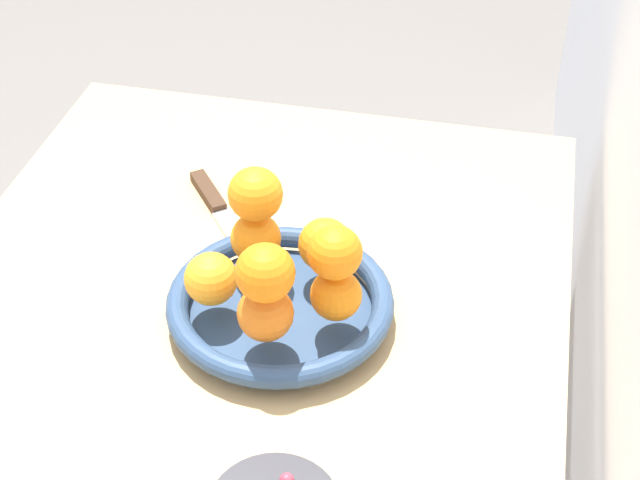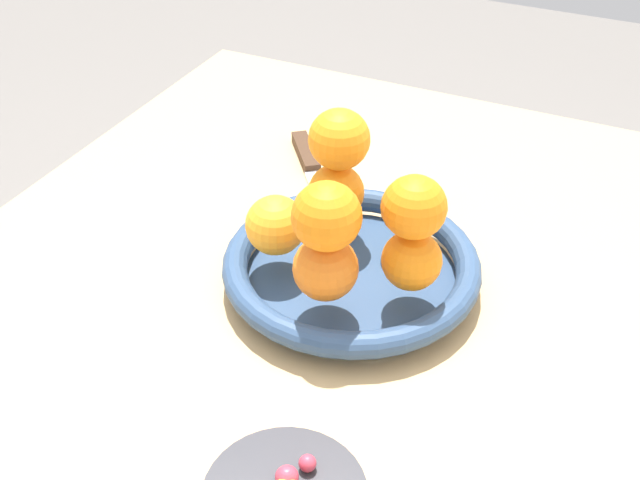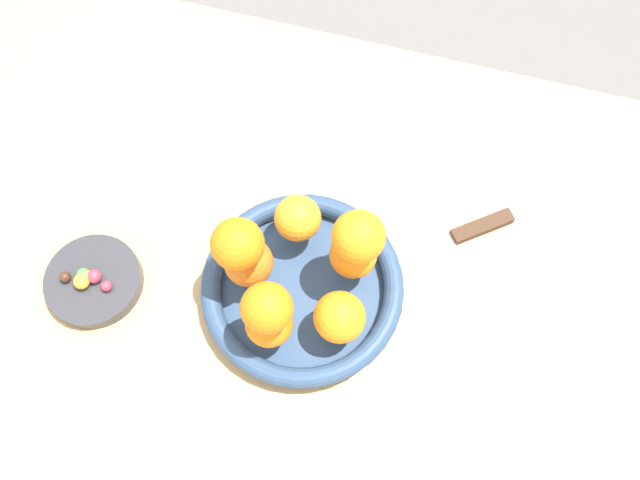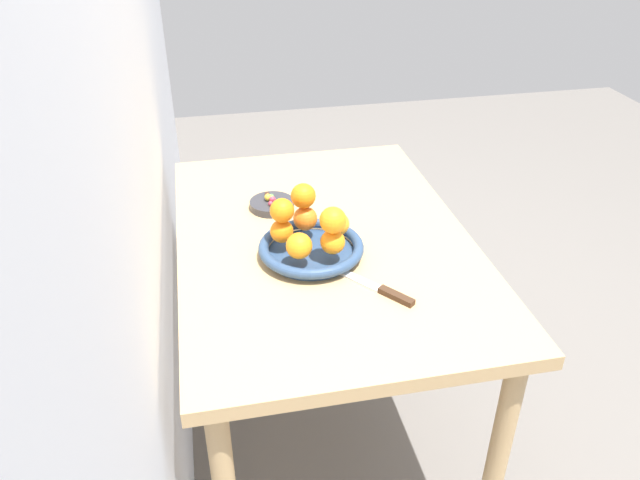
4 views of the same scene
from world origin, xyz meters
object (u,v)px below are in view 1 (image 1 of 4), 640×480
dining_table (223,416)px  orange_4 (265,313)px  candy_ball_3 (287,480)px  orange_6 (335,253)px  orange_1 (325,245)px  orange_7 (265,273)px  orange_5 (255,194)px  orange_3 (211,279)px  orange_2 (256,238)px  fruit_bowl (280,305)px  knife (225,218)px  orange_0 (336,295)px

dining_table → orange_4: bearing=108.4°
candy_ball_3 → orange_6: bearing=-179.8°
orange_1 → orange_7: bearing=-14.9°
orange_4 → orange_5: bearing=-161.1°
orange_3 → candy_ball_3: size_ratio=4.32×
orange_6 → candy_ball_3: size_ratio=4.25×
orange_2 → orange_6: bearing=56.0°
orange_4 → fruit_bowl: bearing=-178.3°
orange_1 → orange_6: orange_6 is taller
orange_1 → orange_4: (0.13, -0.04, -0.00)m
orange_7 → orange_1: bearing=165.1°
orange_4 → orange_7: size_ratio=0.98×
orange_3 → candy_ball_3: bearing=32.8°
dining_table → knife: (-0.25, -0.07, 0.09)m
knife → orange_1: bearing=56.2°
fruit_bowl → orange_6: size_ratio=4.40×
dining_table → orange_0: bearing=118.4°
orange_0 → orange_1: (-0.08, -0.03, 0.00)m
dining_table → orange_0: size_ratio=19.01×
orange_5 → orange_6: (0.08, 0.11, -0.00)m
orange_7 → dining_table: bearing=-77.7°
fruit_bowl → orange_4: bearing=1.7°
orange_2 → orange_4: orange_4 is taller
orange_1 → candy_ball_3: (0.30, 0.03, -0.04)m
orange_2 → orange_4: bearing=19.9°
orange_2 → orange_3: 0.09m
orange_7 → orange_4: bearing=-148.9°
orange_5 → candy_ball_3: bearing=19.9°
knife → fruit_bowl: bearing=35.6°
dining_table → orange_4: orange_4 is taller
dining_table → orange_2: orange_2 is taller
orange_2 → dining_table: bearing=-3.2°
dining_table → orange_5: size_ratio=17.28×
fruit_bowl → orange_0: 0.09m
dining_table → orange_1: bearing=147.9°
orange_6 → orange_7: size_ratio=0.95×
fruit_bowl → orange_3: bearing=-70.3°
orange_3 → orange_5: size_ratio=0.95×
fruit_bowl → orange_0: bearing=73.7°
orange_3 → orange_0: bearing=92.2°
orange_4 → candy_ball_3: orange_4 is taller
fruit_bowl → orange_1: orange_1 is taller
orange_3 → orange_4: size_ratio=0.98×
orange_0 → orange_5: size_ratio=0.91×
orange_6 → orange_5: bearing=-125.5°
dining_table → orange_2: (-0.14, 0.01, 0.16)m
orange_1 → knife: 0.20m
orange_2 → knife: orange_2 is taller
orange_4 → orange_7: orange_7 is taller
fruit_bowl → orange_5: (-0.06, -0.04, 0.11)m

